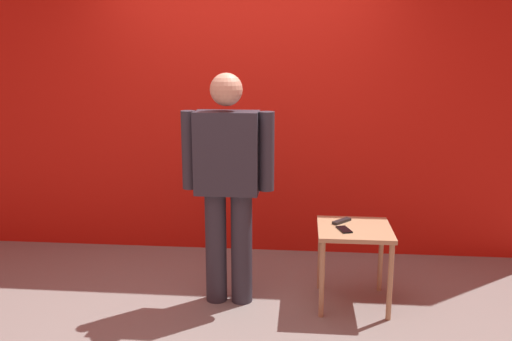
{
  "coord_description": "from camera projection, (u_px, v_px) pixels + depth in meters",
  "views": [
    {
      "loc": [
        0.53,
        -3.25,
        1.78
      ],
      "look_at": [
        0.18,
        0.55,
        0.94
      ],
      "focal_mm": 37.1,
      "sensor_mm": 36.0,
      "label": 1
    }
  ],
  "objects": [
    {
      "name": "ground_plane",
      "position": [
        222.0,
        322.0,
        3.59
      ],
      "size": [
        12.0,
        12.0,
        0.0
      ],
      "primitive_type": "plane",
      "color": "gray"
    },
    {
      "name": "back_wall_red",
      "position": [
        245.0,
        96.0,
        4.69
      ],
      "size": [
        5.51,
        0.12,
        2.84
      ],
      "primitive_type": "cube",
      "color": "red",
      "rests_on": "ground_plane"
    },
    {
      "name": "standing_person",
      "position": [
        228.0,
        178.0,
        3.71
      ],
      "size": [
        0.65,
        0.24,
        1.66
      ],
      "color": "#2D2D38",
      "rests_on": "ground_plane"
    },
    {
      "name": "side_table",
      "position": [
        354.0,
        239.0,
        3.76
      ],
      "size": [
        0.52,
        0.52,
        0.58
      ],
      "color": "tan",
      "rests_on": "ground_plane"
    },
    {
      "name": "cell_phone",
      "position": [
        344.0,
        230.0,
        3.68
      ],
      "size": [
        0.11,
        0.16,
        0.01
      ],
      "primitive_type": "cube",
      "rotation": [
        0.0,
        0.0,
        0.32
      ],
      "color": "black",
      "rests_on": "side_table"
    },
    {
      "name": "tv_remote",
      "position": [
        342.0,
        221.0,
        3.85
      ],
      "size": [
        0.15,
        0.16,
        0.02
      ],
      "primitive_type": "cube",
      "rotation": [
        0.0,
        0.0,
        -0.74
      ],
      "color": "black",
      "rests_on": "side_table"
    }
  ]
}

